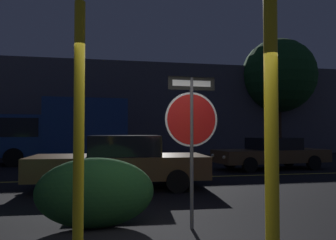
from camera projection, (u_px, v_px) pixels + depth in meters
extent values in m
cube|color=gold|center=(130.00, 179.00, 10.95)|extent=(37.58, 0.12, 0.01)
cylinder|color=#4C4C51|center=(192.00, 153.00, 5.38)|extent=(0.06, 0.06, 2.48)
cylinder|color=white|center=(192.00, 119.00, 5.39)|extent=(0.90, 0.05, 0.90)
cylinder|color=#B71414|center=(192.00, 119.00, 5.39)|extent=(0.83, 0.06, 0.83)
cube|color=black|center=(191.00, 83.00, 5.41)|extent=(0.80, 0.06, 0.22)
cube|color=white|center=(191.00, 83.00, 5.41)|extent=(0.66, 0.06, 0.10)
cylinder|color=yellow|center=(79.00, 143.00, 3.37)|extent=(0.11, 0.11, 2.95)
cylinder|color=yellow|center=(271.00, 127.00, 3.81)|extent=(0.16, 0.16, 3.28)
ellipsoid|color=#19421E|center=(95.00, 193.00, 5.40)|extent=(1.94, 0.73, 1.15)
cube|color=brown|center=(120.00, 166.00, 9.17)|extent=(4.92, 2.15, 0.61)
cube|color=black|center=(125.00, 145.00, 9.21)|extent=(2.01, 1.74, 0.56)
cylinder|color=black|center=(58.00, 184.00, 8.05)|extent=(0.61, 0.23, 0.60)
cylinder|color=black|center=(70.00, 174.00, 9.86)|extent=(0.61, 0.23, 0.60)
cylinder|color=black|center=(178.00, 181.00, 8.47)|extent=(0.61, 0.23, 0.60)
cylinder|color=black|center=(168.00, 172.00, 10.28)|extent=(0.61, 0.23, 0.60)
sphere|color=#F4EFCC|center=(22.00, 169.00, 8.25)|extent=(0.14, 0.14, 0.14)
sphere|color=#F4EFCC|center=(34.00, 164.00, 9.42)|extent=(0.14, 0.14, 0.14)
cube|color=brown|center=(271.00, 156.00, 13.75)|extent=(4.92, 2.14, 0.52)
cube|color=black|center=(273.00, 144.00, 13.81)|extent=(2.04, 1.62, 0.49)
cylinder|color=black|center=(250.00, 165.00, 12.54)|extent=(0.62, 0.26, 0.60)
cylinder|color=black|center=(230.00, 161.00, 14.08)|extent=(0.62, 0.26, 0.60)
cylinder|color=black|center=(314.00, 163.00, 13.39)|extent=(0.62, 0.26, 0.60)
cylinder|color=black|center=(288.00, 159.00, 14.93)|extent=(0.62, 0.26, 0.60)
sphere|color=#F4EFCC|center=(224.00, 157.00, 12.56)|extent=(0.14, 0.14, 0.14)
sphere|color=#F4EFCC|center=(213.00, 155.00, 13.55)|extent=(0.14, 0.14, 0.14)
cube|color=navy|center=(17.00, 136.00, 15.69)|extent=(2.58, 2.38, 1.96)
cube|color=black|center=(17.00, 128.00, 15.70)|extent=(2.34, 2.41, 0.86)
cube|color=navy|center=(85.00, 127.00, 16.54)|extent=(4.12, 2.63, 2.80)
cylinder|color=black|center=(13.00, 157.00, 14.58)|extent=(0.86, 0.34, 0.84)
cylinder|color=black|center=(22.00, 154.00, 16.76)|extent=(0.86, 0.34, 0.84)
cylinder|color=black|center=(101.00, 156.00, 15.59)|extent=(0.86, 0.34, 0.84)
cylinder|color=black|center=(98.00, 153.00, 17.77)|extent=(0.86, 0.34, 0.84)
cylinder|color=#422D1E|center=(279.00, 128.00, 23.29)|extent=(0.32, 0.32, 3.68)
sphere|color=#19471E|center=(279.00, 76.00, 23.42)|extent=(5.25, 5.25, 5.25)
cube|color=#4C4C56|center=(147.00, 110.00, 23.20)|extent=(31.67, 3.06, 6.24)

